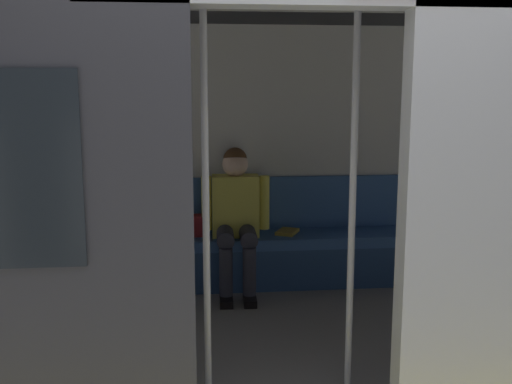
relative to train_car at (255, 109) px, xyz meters
The scene contains 7 objects.
train_car is the anchor object (origin of this frame).
bench_seat 1.63m from the train_car, 92.50° to the right, with size 2.69×0.44×0.43m.
person_seated 1.37m from the train_car, 87.45° to the right, with size 0.55×0.68×1.16m.
handbag 1.60m from the train_car, 70.84° to the right, with size 0.26×0.15×0.17m.
book 1.63m from the train_car, 108.42° to the right, with size 0.15×0.22×0.03m, color gold.
grab_pole_door 0.93m from the train_car, 66.53° to the left, with size 0.04×0.04×2.13m, color silver.
grab_pole_far 0.95m from the train_car, 120.19° to the left, with size 0.04×0.04×2.13m, color silver.
Camera 1 is at (0.43, 2.42, 1.65)m, focal length 42.34 mm.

